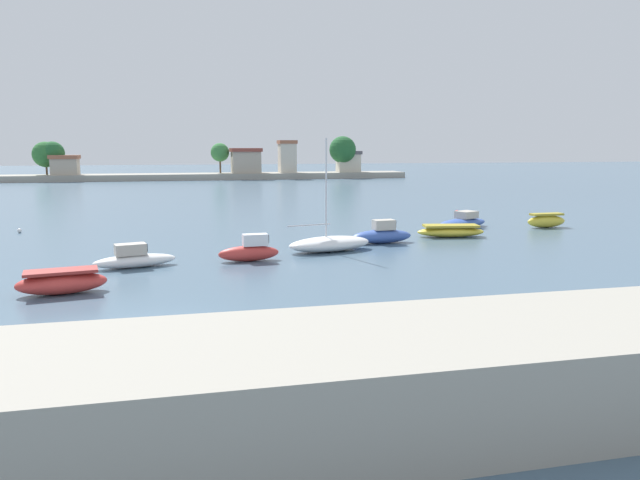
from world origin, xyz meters
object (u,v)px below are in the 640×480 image
at_px(moored_boat_1, 62,282).
at_px(mooring_buoy_3, 457,212).
at_px(moored_boat_8, 546,221).
at_px(moored_boat_3, 250,251).
at_px(mooring_buoy_0, 463,218).
at_px(moored_boat_2, 134,259).
at_px(moored_boat_7, 463,222).
at_px(moored_boat_6, 451,231).
at_px(moored_boat_4, 330,243).
at_px(moored_boat_5, 382,235).
at_px(mooring_buoy_1, 19,231).

relative_size(moored_boat_1, mooring_buoy_3, 10.37).
relative_size(moored_boat_1, moored_boat_8, 1.19).
height_order(moored_boat_3, mooring_buoy_0, moored_boat_3).
distance_m(moored_boat_2, moored_boat_3, 6.37).
bearing_deg(moored_boat_3, moored_boat_7, 26.03).
height_order(moored_boat_2, mooring_buoy_3, moored_boat_2).
relative_size(moored_boat_2, moored_boat_6, 0.90).
bearing_deg(moored_boat_6, moored_boat_1, -144.86).
xyz_separation_m(moored_boat_4, moored_boat_5, (4.25, 2.27, 0.08)).
distance_m(moored_boat_7, mooring_buoy_3, 10.06).
bearing_deg(moored_boat_4, mooring_buoy_1, 135.55).
xyz_separation_m(moored_boat_1, mooring_buoy_0, (29.89, 20.67, -0.38)).
xyz_separation_m(moored_boat_1, moored_boat_3, (9.09, 5.79, 0.06)).
distance_m(moored_boat_4, mooring_buoy_1, 24.88).
bearing_deg(moored_boat_8, moored_boat_1, -158.13).
relative_size(moored_boat_1, moored_boat_2, 0.88).
bearing_deg(mooring_buoy_1, mooring_buoy_0, -0.63).
xyz_separation_m(moored_boat_2, mooring_buoy_3, (28.76, 19.89, -0.28)).
bearing_deg(mooring_buoy_1, moored_boat_4, -32.01).
bearing_deg(moored_boat_8, moored_boat_2, -164.94).
bearing_deg(moored_boat_2, moored_boat_4, -1.87).
xyz_separation_m(moored_boat_5, mooring_buoy_0, (11.31, 10.51, -0.42)).
height_order(moored_boat_3, moored_boat_7, moored_boat_3).
distance_m(moored_boat_2, moored_boat_7, 26.99).
bearing_deg(mooring_buoy_3, moored_boat_3, -138.98).
distance_m(moored_boat_4, moored_boat_8, 20.96).
distance_m(moored_boat_1, moored_boat_6, 27.09).
relative_size(moored_boat_2, mooring_buoy_0, 15.27).
xyz_separation_m(moored_boat_1, mooring_buoy_1, (-6.76, 21.07, -0.35)).
bearing_deg(moored_boat_5, moored_boat_8, 12.63).
bearing_deg(moored_boat_6, moored_boat_4, -149.53).
bearing_deg(moored_boat_5, moored_boat_3, -158.74).
bearing_deg(moored_boat_5, moored_boat_1, -154.74).
xyz_separation_m(moored_boat_6, mooring_buoy_1, (-31.17, 9.31, -0.25)).
bearing_deg(mooring_buoy_0, moored_boat_3, -144.44).
relative_size(moored_boat_8, mooring_buoy_0, 11.30).
height_order(moored_boat_1, moored_boat_3, moored_boat_3).
xyz_separation_m(moored_boat_5, moored_boat_6, (5.82, 1.60, -0.15)).
bearing_deg(moored_boat_8, moored_boat_6, -164.92).
bearing_deg(mooring_buoy_0, moored_boat_5, -137.07).
relative_size(moored_boat_1, moored_boat_6, 0.79).
height_order(moored_boat_2, moored_boat_4, moored_boat_4).
distance_m(moored_boat_5, moored_boat_8, 16.22).
xyz_separation_m(mooring_buoy_1, mooring_buoy_3, (38.26, 4.22, 0.02)).
height_order(moored_boat_2, mooring_buoy_0, moored_boat_2).
distance_m(moored_boat_1, mooring_buoy_0, 36.34).
bearing_deg(moored_boat_8, moored_boat_7, 166.59).
relative_size(moored_boat_8, mooring_buoy_3, 8.73).
distance_m(moored_boat_1, moored_boat_8, 37.17).
bearing_deg(moored_boat_1, moored_boat_8, 13.46).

